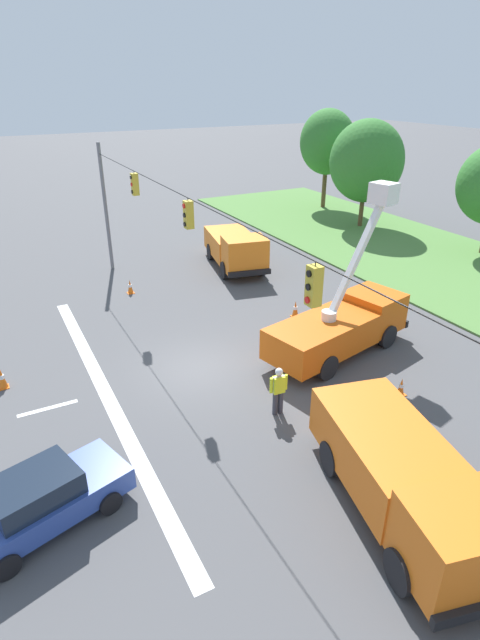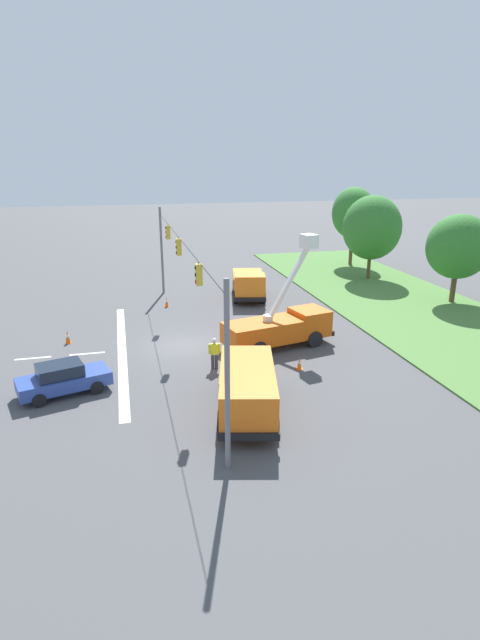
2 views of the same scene
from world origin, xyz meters
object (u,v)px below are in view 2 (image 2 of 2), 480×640
tree_centre (459,247)px  traffic_cone_foreground_right (299,363)px  tree_far_west (353,213)px  tree_west (372,228)px  utility_truck_support_far (247,387)px  road_worker (214,352)px  utility_truck_support_near (249,283)px  traffic_cone_mid_right (68,337)px  traffic_cone_mid_left (267,321)px  traffic_cone_foreground_left (167,302)px  sedan_blue (63,378)px  utility_truck_bucket_lift (280,326)px

tree_centre → traffic_cone_foreground_right: size_ratio=10.21×
tree_far_west → traffic_cone_foreground_right: 29.51m
tree_west → utility_truck_support_far: tree_west is taller
tree_centre → road_worker: 22.70m
tree_west → traffic_cone_foreground_right: tree_west is taller
tree_centre → utility_truck_support_near: bearing=-108.6°
tree_far_west → traffic_cone_mid_right: size_ratio=9.89×
road_worker → traffic_cone_mid_left: (-6.15, 4.76, -0.60)m
utility_truck_support_near → traffic_cone_foreground_left: 6.91m
utility_truck_support_far → sedan_blue: utility_truck_support_far is taller
utility_truck_support_far → traffic_cone_foreground_left: 17.97m
tree_centre → traffic_cone_mid_left: size_ratio=8.71×
sedan_blue → traffic_cone_mid_right: bearing=-176.6°
tree_centre → utility_truck_bucket_lift: 17.61m
tree_west → utility_truck_bucket_lift: size_ratio=1.10×
traffic_cone_mid_left → traffic_cone_mid_right: traffic_cone_mid_right is taller
tree_far_west → traffic_cone_foreground_right: bearing=-30.7°
tree_centre → traffic_cone_mid_left: 16.68m
utility_truck_support_near → traffic_cone_mid_right: bearing=-60.6°
traffic_cone_foreground_right → traffic_cone_foreground_left: bearing=-157.0°
road_worker → traffic_cone_mid_right: size_ratio=2.15×
traffic_cone_foreground_left → traffic_cone_mid_left: size_ratio=0.93×
utility_truck_support_far → traffic_cone_mid_right: bearing=-142.4°
traffic_cone_mid_left → traffic_cone_mid_right: size_ratio=0.97×
utility_truck_support_near → traffic_cone_foreground_right: bearing=-3.7°
traffic_cone_mid_right → road_worker: bearing=53.5°
tree_centre → utility_truck_bucket_lift: (6.02, -16.24, -3.15)m
tree_far_west → tree_centre: size_ratio=1.17×
road_worker → traffic_cone_mid_left: road_worker is taller
road_worker → utility_truck_support_far: bearing=5.7°
road_worker → traffic_cone_mid_left: size_ratio=2.21×
tree_far_west → sedan_blue: tree_far_west is taller
tree_far_west → traffic_cone_mid_left: bearing=-39.4°
utility_truck_bucket_lift → traffic_cone_mid_left: utility_truck_bucket_lift is taller
tree_far_west → utility_truck_support_far: 34.87m
utility_truck_bucket_lift → traffic_cone_mid_left: bearing=176.4°
tree_far_west → utility_truck_bucket_lift: tree_far_west is taller
traffic_cone_foreground_left → traffic_cone_foreground_right: (13.77, 5.85, -0.04)m
utility_truck_bucket_lift → tree_far_west: bearing=145.3°
tree_far_west → traffic_cone_foreground_right: size_ratio=11.97×
tree_centre → traffic_cone_foreground_right: (9.59, -16.29, -4.13)m
tree_centre → sedan_blue: 30.30m
utility_truck_bucket_lift → road_worker: bearing=-61.6°
utility_truck_support_near → sedan_blue: bearing=-41.4°
road_worker → utility_truck_bucket_lift: bearing=118.4°
tree_west → tree_far_west: bearing=169.3°
utility_truck_bucket_lift → utility_truck_support_near: (-11.18, 0.90, -0.10)m
tree_west → tree_centre: bearing=16.6°
utility_truck_support_far → tree_centre: bearing=124.0°
traffic_cone_mid_right → traffic_cone_foreground_left: bearing=134.5°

